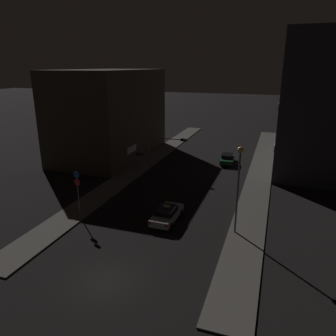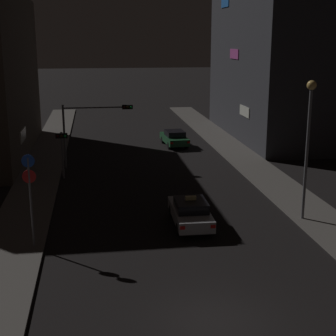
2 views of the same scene
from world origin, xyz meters
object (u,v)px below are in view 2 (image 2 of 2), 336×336
traffic_light_overhead (93,121)px  street_lamp_near_block (309,128)px  far_car (174,138)px  traffic_light_left_kerb (62,145)px  taxi (190,212)px  sign_pole_left (30,192)px

traffic_light_overhead → street_lamp_near_block: (11.08, -13.50, 1.53)m
far_car → street_lamp_near_block: 20.92m
traffic_light_overhead → street_lamp_near_block: size_ratio=0.71×
far_car → traffic_light_left_kerb: traffic_light_left_kerb is taller
taxi → street_lamp_near_block: 7.51m
traffic_light_left_kerb → street_lamp_near_block: street_lamp_near_block is taller
street_lamp_near_block → far_car: bearing=100.7°
sign_pole_left → street_lamp_near_block: size_ratio=0.60×
taxi → street_lamp_near_block: street_lamp_near_block is taller
far_car → taxi: bearing=-96.6°
traffic_light_left_kerb → sign_pole_left: sign_pole_left is taller
far_car → street_lamp_near_block: bearing=-79.3°
traffic_light_left_kerb → sign_pole_left: size_ratio=0.75×
traffic_light_left_kerb → sign_pole_left: 12.20m
street_lamp_near_block → traffic_light_overhead: bearing=129.4°
taxi → traffic_light_left_kerb: 12.55m
far_car → traffic_light_overhead: (-7.26, -6.61, 2.80)m
taxi → sign_pole_left: size_ratio=1.02×
sign_pole_left → street_lamp_near_block: bearing=7.3°
far_car → traffic_light_overhead: traffic_light_overhead is taller
traffic_light_overhead → sign_pole_left: (-2.86, -15.28, -0.74)m
taxi → far_car: bearing=83.4°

